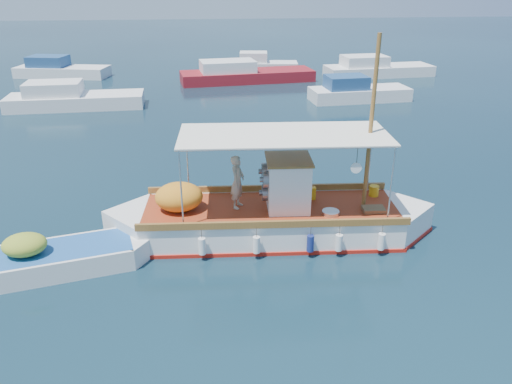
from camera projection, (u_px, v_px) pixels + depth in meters
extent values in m
plane|color=black|center=(294.00, 230.00, 15.89)|extent=(160.00, 160.00, 0.00)
cube|color=white|center=(270.00, 224.00, 15.49)|extent=(7.81, 2.95, 1.13)
cube|color=white|center=(146.00, 227.00, 15.31)|extent=(2.56, 2.56, 1.13)
cube|color=white|center=(392.00, 221.00, 15.67)|extent=(2.56, 2.56, 1.13)
cube|color=#AF1B11|center=(270.00, 234.00, 15.62)|extent=(7.92, 3.04, 0.18)
cube|color=maroon|center=(271.00, 208.00, 15.27)|extent=(7.80, 2.75, 0.06)
cube|color=brown|center=(268.00, 188.00, 16.40)|extent=(7.79, 0.50, 0.21)
cube|color=brown|center=(274.00, 224.00, 14.04)|extent=(7.79, 0.50, 0.21)
cube|color=white|center=(288.00, 184.00, 14.98)|extent=(1.30, 1.39, 1.54)
cube|color=brown|center=(289.00, 159.00, 14.65)|extent=(1.40, 1.50, 0.06)
cylinder|color=slate|center=(267.00, 179.00, 14.52)|extent=(0.25, 0.52, 0.51)
cylinder|color=slate|center=(265.00, 171.00, 15.12)|extent=(0.25, 0.52, 0.51)
cylinder|color=slate|center=(266.00, 193.00, 15.05)|extent=(0.25, 0.52, 0.51)
cylinder|color=brown|center=(371.00, 125.00, 14.36)|extent=(0.13, 0.13, 5.13)
cylinder|color=brown|center=(342.00, 139.00, 14.49)|extent=(1.85, 0.18, 0.08)
cylinder|color=silver|center=(187.00, 161.00, 15.71)|extent=(0.05, 0.05, 2.31)
cylinder|color=silver|center=(181.00, 190.00, 13.64)|extent=(0.05, 0.05, 2.31)
cylinder|color=silver|center=(370.00, 158.00, 15.98)|extent=(0.05, 0.05, 2.31)
cylinder|color=silver|center=(391.00, 185.00, 13.92)|extent=(0.05, 0.05, 2.31)
cube|color=silver|center=(284.00, 135.00, 14.34)|extent=(6.17, 2.77, 0.04)
ellipsoid|color=orange|center=(179.00, 197.00, 14.96)|extent=(1.50, 1.29, 0.86)
cube|color=orange|center=(311.00, 193.00, 15.76)|extent=(0.27, 0.20, 0.41)
cylinder|color=orange|center=(374.00, 191.00, 16.01)|extent=(0.32, 0.32, 0.35)
cube|color=brown|center=(374.00, 210.00, 15.01)|extent=(0.69, 0.49, 0.12)
cylinder|color=#B2B2B2|center=(331.00, 213.00, 14.80)|extent=(0.54, 0.54, 0.12)
cylinder|color=white|center=(356.00, 168.00, 13.71)|extent=(0.31, 0.05, 0.31)
cylinder|color=white|center=(202.00, 246.00, 14.04)|extent=(0.22, 0.22, 0.49)
cylinder|color=navy|center=(310.00, 243.00, 14.18)|extent=(0.22, 0.22, 0.49)
cylinder|color=white|center=(381.00, 241.00, 14.28)|extent=(0.22, 0.22, 0.49)
imported|color=#A8A38B|center=(237.00, 182.00, 14.98)|extent=(0.60, 0.71, 1.65)
cube|color=white|center=(57.00, 262.00, 13.71)|extent=(4.31, 2.49, 0.79)
cube|color=white|center=(132.00, 250.00, 14.32)|extent=(1.54, 1.54, 0.79)
cube|color=#21559A|center=(55.00, 250.00, 13.55)|extent=(4.27, 2.32, 0.04)
ellipsoid|color=#93A42E|center=(24.00, 245.00, 13.22)|extent=(1.35, 1.20, 0.58)
cube|color=silver|center=(77.00, 103.00, 30.22)|extent=(8.08, 2.81, 1.00)
cube|color=silver|center=(53.00, 89.00, 29.69)|extent=(3.29, 2.20, 0.80)
cube|color=maroon|center=(247.00, 77.00, 37.52)|extent=(10.18, 4.06, 1.00)
cube|color=silver|center=(228.00, 66.00, 36.84)|extent=(4.24, 2.87, 0.80)
cube|color=silver|center=(359.00, 96.00, 31.97)|extent=(6.47, 2.75, 1.00)
cube|color=navy|center=(346.00, 82.00, 31.44)|extent=(2.67, 2.09, 0.80)
cube|color=silver|center=(378.00, 72.00, 39.60)|extent=(8.67, 3.38, 1.00)
cube|color=silver|center=(364.00, 61.00, 39.01)|extent=(3.58, 2.52, 0.80)
cube|color=silver|center=(63.00, 73.00, 39.20)|extent=(7.41, 3.69, 1.00)
cube|color=navy|center=(48.00, 61.00, 38.93)|extent=(3.17, 2.49, 0.80)
cube|color=silver|center=(264.00, 68.00, 41.16)|extent=(5.72, 2.59, 1.00)
cube|color=silver|center=(253.00, 57.00, 40.80)|extent=(2.39, 1.93, 0.80)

